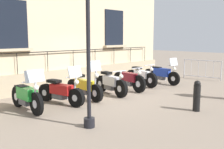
{
  "coord_description": "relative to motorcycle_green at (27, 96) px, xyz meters",
  "views": [
    {
      "loc": [
        7.42,
        -7.27,
        2.26
      ],
      "look_at": [
        0.37,
        0.0,
        0.8
      ],
      "focal_mm": 42.06,
      "sensor_mm": 36.0,
      "label": 1
    }
  ],
  "objects": [
    {
      "name": "motorcycle_yellow",
      "position": [
        -0.01,
        2.29,
        -0.02
      ],
      "size": [
        2.11,
        0.55,
        1.45
      ],
      "color": "black",
      "rests_on": "ground_plane"
    },
    {
      "name": "motorcycle_silver",
      "position": [
        0.22,
        3.45,
        -0.03
      ],
      "size": [
        1.98,
        0.69,
        1.0
      ],
      "color": "black",
      "rests_on": "ground_plane"
    },
    {
      "name": "motorcycle_maroon",
      "position": [
        0.18,
        4.58,
        -0.01
      ],
      "size": [
        1.99,
        0.65,
        1.02
      ],
      "color": "black",
      "rests_on": "ground_plane"
    },
    {
      "name": "ground_plane",
      "position": [
        -0.11,
        3.47,
        -0.46
      ],
      "size": [
        60.0,
        60.0,
        0.0
      ],
      "primitive_type": "plane",
      "color": "gray"
    },
    {
      "name": "motorcycle_blue",
      "position": [
        0.24,
        6.96,
        -0.0
      ],
      "size": [
        2.19,
        0.64,
        1.29
      ],
      "color": "black",
      "rests_on": "ground_plane"
    },
    {
      "name": "motorcycle_red",
      "position": [
        0.04,
        1.23,
        -0.04
      ],
      "size": [
        2.05,
        0.7,
        1.33
      ],
      "color": "black",
      "rests_on": "ground_plane"
    },
    {
      "name": "motorcycle_green",
      "position": [
        0.0,
        0.0,
        0.0
      ],
      "size": [
        1.99,
        0.71,
        1.33
      ],
      "color": "black",
      "rests_on": "ground_plane"
    },
    {
      "name": "crowd_barrier",
      "position": [
        1.11,
        9.48,
        0.1
      ],
      "size": [
        2.02,
        0.25,
        1.05
      ],
      "color": "#B7B7BF",
      "rests_on": "ground_plane"
    },
    {
      "name": "building_facade",
      "position": [
        -2.59,
        3.47,
        2.85
      ],
      "size": [
        0.82,
        12.69,
        6.87
      ],
      "color": "#C6B28E",
      "rests_on": "ground_plane"
    },
    {
      "name": "motorcycle_white",
      "position": [
        -0.07,
        5.75,
        -0.03
      ],
      "size": [
        1.98,
        0.69,
        1.03
      ],
      "color": "black",
      "rests_on": "ground_plane"
    },
    {
      "name": "lamppost",
      "position": [
        2.47,
        0.37,
        2.54
      ],
      "size": [
        0.38,
        1.08,
        3.78
      ],
      "color": "black",
      "rests_on": "ground_plane"
    },
    {
      "name": "bollard",
      "position": [
        3.73,
        3.62,
        0.02
      ],
      "size": [
        0.21,
        0.21,
        0.95
      ],
      "color": "black",
      "rests_on": "ground_plane"
    }
  ]
}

